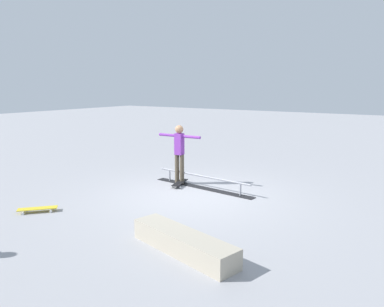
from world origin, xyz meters
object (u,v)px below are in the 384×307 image
Objects in this scene: loose_skateboard_yellow at (38,209)px; grind_rail at (202,182)px; skate_ledge at (183,243)px; skater_main at (179,150)px; skateboard_main at (180,183)px.

grind_rail is at bearing 12.89° from loose_skateboard_yellow.
grind_rail is 4.03m from loose_skateboard_yellow.
skate_ledge is 3.71m from loose_skateboard_yellow.
skater_main is 3.86m from loose_skateboard_yellow.
skater_main reaches higher than skate_ledge.
loose_skateboard_yellow is (1.18, 3.57, -0.86)m from skater_main.
skate_ledge is 1.29× the size of skater_main.
skateboard_main is at bearing 125.55° from skater_main.
skateboard_main is (-0.11, 0.15, -0.86)m from skater_main.
grind_rail is 3.72× the size of skateboard_main.
skater_main is at bearing -157.38° from skateboard_main.
grind_rail is 4.20× the size of loose_skateboard_yellow.
grind_rail is 3.86m from skate_ledge.
skateboard_main is (2.41, -3.32, -0.09)m from skate_ledge.
skater_main reaches higher than skateboard_main.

